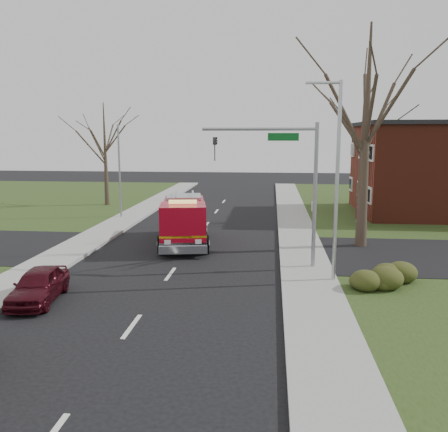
# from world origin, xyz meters

# --- Properties ---
(ground) EXTENTS (120.00, 120.00, 0.00)m
(ground) POSITION_xyz_m (0.00, 0.00, 0.00)
(ground) COLOR black
(ground) RESTS_ON ground
(sidewalk_right) EXTENTS (2.40, 80.00, 0.15)m
(sidewalk_right) POSITION_xyz_m (6.20, 0.00, 0.07)
(sidewalk_right) COLOR gray
(sidewalk_right) RESTS_ON ground
(sidewalk_left) EXTENTS (2.40, 80.00, 0.15)m
(sidewalk_left) POSITION_xyz_m (-6.20, 0.00, 0.07)
(sidewalk_left) COLOR gray
(sidewalk_left) RESTS_ON ground
(health_center_sign) EXTENTS (0.12, 2.00, 1.40)m
(health_center_sign) POSITION_xyz_m (10.50, 12.50, 0.88)
(health_center_sign) COLOR #481116
(health_center_sign) RESTS_ON ground
(hedge_corner) EXTENTS (2.80, 2.00, 0.90)m
(hedge_corner) POSITION_xyz_m (9.00, -1.00, 0.58)
(hedge_corner) COLOR #323A15
(hedge_corner) RESTS_ON lawn_right
(bare_tree_near) EXTENTS (6.00, 6.00, 12.00)m
(bare_tree_near) POSITION_xyz_m (9.50, 6.00, 7.41)
(bare_tree_near) COLOR #34281F
(bare_tree_near) RESTS_ON ground
(bare_tree_far) EXTENTS (5.25, 5.25, 10.50)m
(bare_tree_far) POSITION_xyz_m (11.00, 15.00, 6.49)
(bare_tree_far) COLOR #34281F
(bare_tree_far) RESTS_ON ground
(bare_tree_left) EXTENTS (4.50, 4.50, 9.00)m
(bare_tree_left) POSITION_xyz_m (-10.00, 20.00, 5.56)
(bare_tree_left) COLOR #34281F
(bare_tree_left) RESTS_ON ground
(traffic_signal_mast) EXTENTS (5.29, 0.18, 6.80)m
(traffic_signal_mast) POSITION_xyz_m (5.21, 1.50, 4.71)
(traffic_signal_mast) COLOR gray
(traffic_signal_mast) RESTS_ON ground
(streetlight_pole) EXTENTS (1.48, 0.16, 8.40)m
(streetlight_pole) POSITION_xyz_m (7.14, -0.50, 4.55)
(streetlight_pole) COLOR #B7BABF
(streetlight_pole) RESTS_ON ground
(utility_pole_far) EXTENTS (0.14, 0.14, 7.00)m
(utility_pole_far) POSITION_xyz_m (-6.80, 14.00, 3.50)
(utility_pole_far) COLOR gray
(utility_pole_far) RESTS_ON ground
(fire_engine) EXTENTS (3.71, 7.43, 2.87)m
(fire_engine) POSITION_xyz_m (-0.49, 6.04, 1.30)
(fire_engine) COLOR #A5071A
(fire_engine) RESTS_ON ground
(parked_car_maroon) EXTENTS (1.95, 3.89, 1.27)m
(parked_car_maroon) POSITION_xyz_m (-4.20, -3.98, 0.64)
(parked_car_maroon) COLOR #390911
(parked_car_maroon) RESTS_ON ground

